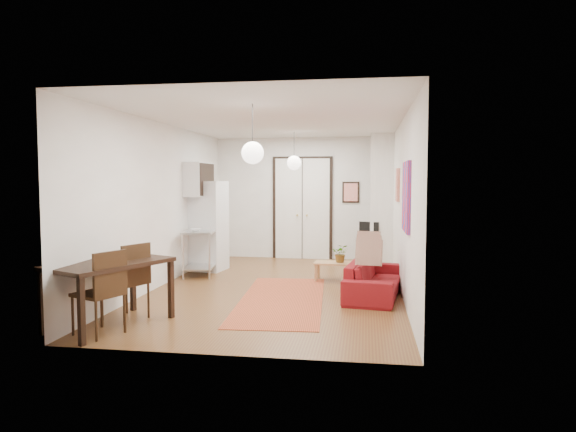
# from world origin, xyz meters

# --- Properties ---
(floor) EXTENTS (7.00, 7.00, 0.00)m
(floor) POSITION_xyz_m (0.00, 0.00, 0.00)
(floor) COLOR brown
(floor) RESTS_ON ground
(ceiling) EXTENTS (4.20, 7.00, 0.02)m
(ceiling) POSITION_xyz_m (0.00, 0.00, 2.90)
(ceiling) COLOR silver
(ceiling) RESTS_ON wall_back
(wall_back) EXTENTS (4.20, 0.02, 2.90)m
(wall_back) POSITION_xyz_m (0.00, 3.50, 1.45)
(wall_back) COLOR white
(wall_back) RESTS_ON floor
(wall_front) EXTENTS (4.20, 0.02, 2.90)m
(wall_front) POSITION_xyz_m (0.00, -3.50, 1.45)
(wall_front) COLOR white
(wall_front) RESTS_ON floor
(wall_left) EXTENTS (0.02, 7.00, 2.90)m
(wall_left) POSITION_xyz_m (-2.10, 0.00, 1.45)
(wall_left) COLOR white
(wall_left) RESTS_ON floor
(wall_right) EXTENTS (0.02, 7.00, 2.90)m
(wall_right) POSITION_xyz_m (2.10, 0.00, 1.45)
(wall_right) COLOR white
(wall_right) RESTS_ON floor
(double_doors) EXTENTS (1.44, 0.06, 2.50)m
(double_doors) POSITION_xyz_m (0.00, 3.46, 1.20)
(double_doors) COLOR white
(double_doors) RESTS_ON wall_back
(stub_partition) EXTENTS (0.50, 0.10, 2.90)m
(stub_partition) POSITION_xyz_m (1.85, 2.55, 1.45)
(stub_partition) COLOR white
(stub_partition) RESTS_ON floor
(wall_cabinet) EXTENTS (0.35, 1.00, 0.70)m
(wall_cabinet) POSITION_xyz_m (-1.92, 1.50, 1.90)
(wall_cabinet) COLOR silver
(wall_cabinet) RESTS_ON wall_left
(painting_popart) EXTENTS (0.05, 1.00, 1.00)m
(painting_popart) POSITION_xyz_m (2.08, -1.25, 1.65)
(painting_popart) COLOR red
(painting_popart) RESTS_ON wall_right
(painting_abstract) EXTENTS (0.05, 0.50, 0.60)m
(painting_abstract) POSITION_xyz_m (2.08, 0.80, 1.80)
(painting_abstract) COLOR beige
(painting_abstract) RESTS_ON wall_right
(poster_back) EXTENTS (0.40, 0.03, 0.50)m
(poster_back) POSITION_xyz_m (1.15, 3.47, 1.60)
(poster_back) COLOR red
(poster_back) RESTS_ON wall_back
(print_left) EXTENTS (0.03, 0.44, 0.54)m
(print_left) POSITION_xyz_m (-2.07, 2.00, 1.95)
(print_left) COLOR #996A3F
(print_left) RESTS_ON wall_left
(pendant_back) EXTENTS (0.30, 0.30, 0.80)m
(pendant_back) POSITION_xyz_m (0.00, 2.00, 2.25)
(pendant_back) COLOR silver
(pendant_back) RESTS_ON ceiling
(pendant_front) EXTENTS (0.30, 0.30, 0.80)m
(pendant_front) POSITION_xyz_m (0.00, -2.00, 2.25)
(pendant_front) COLOR silver
(pendant_front) RESTS_ON ceiling
(kilim_rug) EXTENTS (1.49, 3.49, 0.01)m
(kilim_rug) POSITION_xyz_m (0.20, -0.85, 0.00)
(kilim_rug) COLOR #B6492D
(kilim_rug) RESTS_ON floor
(sofa) EXTENTS (2.04, 1.03, 0.57)m
(sofa) POSITION_xyz_m (1.66, -0.35, 0.29)
(sofa) COLOR maroon
(sofa) RESTS_ON floor
(coffee_table) EXTENTS (0.80, 0.48, 0.35)m
(coffee_table) POSITION_xyz_m (0.95, 0.84, 0.30)
(coffee_table) COLOR #A87F4F
(coffee_table) RESTS_ON floor
(potted_plant) EXTENTS (0.32, 0.28, 0.34)m
(potted_plant) POSITION_xyz_m (1.05, 0.84, 0.51)
(potted_plant) COLOR #30692F
(potted_plant) RESTS_ON coffee_table
(kitchen_counter) EXTENTS (0.74, 1.24, 0.89)m
(kitchen_counter) POSITION_xyz_m (-1.75, 1.08, 0.57)
(kitchen_counter) COLOR silver
(kitchen_counter) RESTS_ON floor
(bowl) EXTENTS (0.26, 0.26, 0.05)m
(bowl) POSITION_xyz_m (-1.75, 0.78, 0.92)
(bowl) COLOR silver
(bowl) RESTS_ON kitchen_counter
(soap_bottle) EXTENTS (0.10, 0.10, 0.19)m
(soap_bottle) POSITION_xyz_m (-1.75, 1.33, 0.99)
(soap_bottle) COLOR teal
(soap_bottle) RESTS_ON kitchen_counter
(fridge) EXTENTS (0.74, 0.74, 1.87)m
(fridge) POSITION_xyz_m (-1.75, 1.57, 0.93)
(fridge) COLOR silver
(fridge) RESTS_ON floor
(dining_table) EXTENTS (1.40, 1.74, 0.84)m
(dining_table) POSITION_xyz_m (-1.75, -2.63, 0.75)
(dining_table) COLOR black
(dining_table) RESTS_ON floor
(dining_chair_near) EXTENTS (0.65, 0.77, 1.04)m
(dining_chair_near) POSITION_xyz_m (-1.72, -2.17, 0.60)
(dining_chair_near) COLOR #321F10
(dining_chair_near) RESTS_ON floor
(dining_chair_far) EXTENTS (0.65, 0.77, 1.04)m
(dining_chair_far) POSITION_xyz_m (-1.72, -2.87, 0.60)
(dining_chair_far) COLOR #321F10
(dining_chair_far) RESTS_ON floor
(black_side_chair) EXTENTS (0.58, 0.59, 0.98)m
(black_side_chair) POSITION_xyz_m (1.65, 2.84, 0.57)
(black_side_chair) COLOR black
(black_side_chair) RESTS_ON floor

